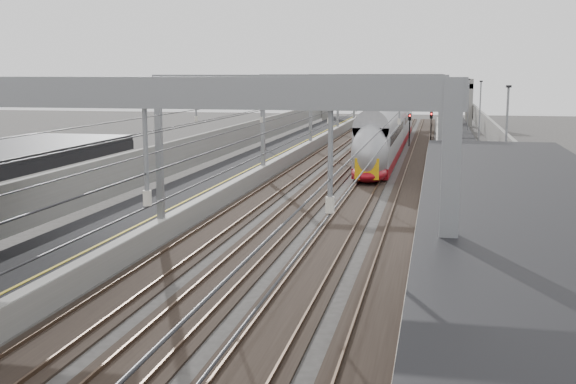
% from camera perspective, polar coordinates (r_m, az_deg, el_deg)
% --- Properties ---
extents(platform_left, '(4.00, 120.00, 1.00)m').
position_cam_1_polar(platform_left, '(56.11, -2.94, 2.01)').
color(platform_left, black).
rests_on(platform_left, ground).
extents(platform_right, '(4.00, 120.00, 1.00)m').
position_cam_1_polar(platform_right, '(54.35, 13.62, 1.52)').
color(platform_right, black).
rests_on(platform_right, ground).
extents(tracks, '(11.40, 140.00, 0.20)m').
position_cam_1_polar(tracks, '(54.71, 5.20, 1.32)').
color(tracks, black).
rests_on(tracks, ground).
extents(overhead_line, '(13.00, 140.00, 6.60)m').
position_cam_1_polar(overhead_line, '(60.78, 6.01, 7.87)').
color(overhead_line, gray).
rests_on(overhead_line, platform_left).
extents(canopy_right, '(4.40, 30.00, 4.24)m').
position_cam_1_polar(canopy_right, '(12.26, 20.57, -3.32)').
color(canopy_right, black).
rests_on(canopy_right, platform_right).
extents(overbridge, '(22.00, 2.20, 6.90)m').
position_cam_1_polar(overbridge, '(109.04, 8.58, 8.01)').
color(overbridge, gray).
rests_on(overbridge, ground).
extents(wall_left, '(0.30, 120.00, 3.20)m').
position_cam_1_polar(wall_left, '(56.87, -6.07, 3.19)').
color(wall_left, gray).
rests_on(wall_left, ground).
extents(wall_right, '(0.30, 120.00, 3.20)m').
position_cam_1_polar(wall_right, '(54.42, 17.03, 2.55)').
color(wall_right, gray).
rests_on(wall_right, ground).
extents(train, '(2.60, 47.44, 4.12)m').
position_cam_1_polar(train, '(70.91, 7.98, 4.71)').
color(train, maroon).
rests_on(train, ground).
extents(signal_green, '(0.32, 0.32, 3.48)m').
position_cam_1_polar(signal_green, '(78.18, 3.39, 5.49)').
color(signal_green, black).
rests_on(signal_green, ground).
extents(signal_red_near, '(0.32, 0.32, 3.48)m').
position_cam_1_polar(signal_red_near, '(77.87, 9.59, 5.36)').
color(signal_red_near, black).
rests_on(signal_red_near, ground).
extents(signal_red_far, '(0.32, 0.32, 3.48)m').
position_cam_1_polar(signal_red_far, '(81.65, 11.25, 5.49)').
color(signal_red_far, black).
rests_on(signal_red_far, ground).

